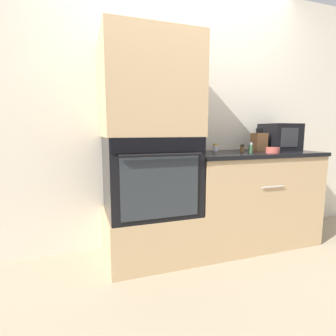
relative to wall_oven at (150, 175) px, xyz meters
name	(u,v)px	position (x,y,z in m)	size (l,w,h in m)	color
ground_plane	(205,266)	(0.38, -0.30, -0.73)	(12.00, 12.00, 0.00)	gray
wall_back	(178,116)	(0.38, 0.33, 0.52)	(8.00, 0.05, 2.50)	beige
oven_cabinet_base	(151,234)	(0.00, 0.00, -0.53)	(0.76, 0.60, 0.41)	tan
wall_oven	(150,175)	(0.00, 0.00, 0.00)	(0.73, 0.64, 0.64)	black
oven_cabinet_upper	(149,87)	(0.00, 0.00, 0.71)	(0.76, 0.60, 0.79)	tan
counter_unit	(250,198)	(1.01, 0.00, -0.28)	(1.28, 0.63, 0.90)	tan
microwave	(280,137)	(1.40, 0.09, 0.30)	(0.33, 0.32, 0.27)	black
knife_block	(259,142)	(1.13, 0.06, 0.26)	(0.12, 0.11, 0.22)	olive
bowl	(273,150)	(1.11, -0.16, 0.19)	(0.12, 0.12, 0.05)	#B24C42
condiment_jar_near	(251,148)	(0.93, -0.09, 0.21)	(0.04, 0.04, 0.09)	#427047
condiment_jar_mid	(242,148)	(0.93, 0.05, 0.20)	(0.04, 0.04, 0.07)	brown
condiment_jar_far	(215,147)	(0.72, 0.20, 0.20)	(0.06, 0.06, 0.07)	silver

